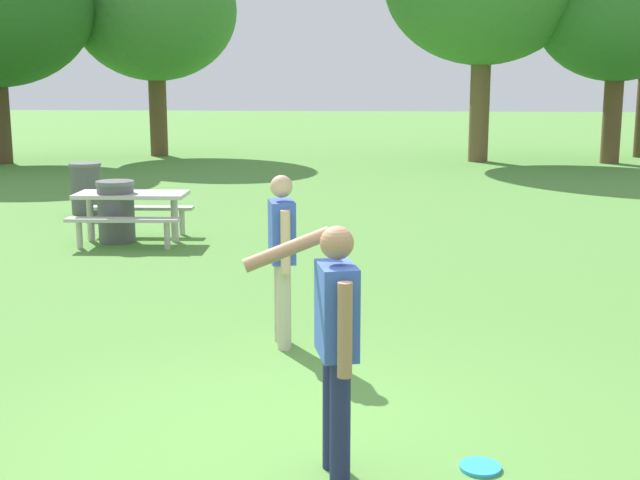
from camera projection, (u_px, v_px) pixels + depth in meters
name	position (u px, v px, depth m)	size (l,w,h in m)	color
ground_plane	(279.00, 450.00, 5.76)	(120.00, 120.00, 0.00)	#568E3D
person_thrower	(282.00, 249.00, 7.85)	(0.31, 0.59, 1.64)	#B7AD93
person_catcher	(334.00, 333.00, 5.19)	(0.77, 0.60, 1.64)	#1E234C
frisbee	(480.00, 467.00, 5.48)	(0.27, 0.27, 0.03)	#2D9EDB
picnic_table_near	(132.00, 206.00, 13.01)	(1.77, 1.51, 0.77)	beige
trash_can_beside_table	(116.00, 211.00, 12.98)	(0.59, 0.59, 0.96)	#515156
trash_can_further_along	(86.00, 188.00, 15.70)	(0.59, 0.59, 0.96)	#515156
tree_far_right	(154.00, 11.00, 26.69)	(5.26, 5.26, 6.89)	brown
tree_back_left	(619.00, 11.00, 24.30)	(4.85, 4.85, 6.53)	brown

